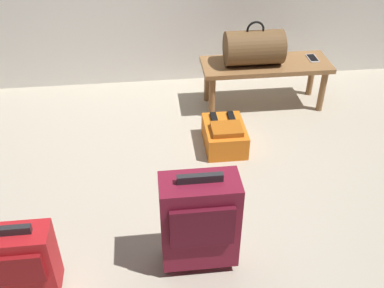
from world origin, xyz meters
The scene contains 7 objects.
ground_plane centered at (0.00, 0.00, 0.00)m, with size 6.60×6.60×0.00m, color #B2A893.
bench centered at (0.71, 1.03, 0.32)m, with size 1.00×0.36×0.38m.
duffel_bag_brown centered at (0.60, 1.03, 0.51)m, with size 0.44×0.26×0.34m.
cell_phone centered at (1.09, 1.06, 0.38)m, with size 0.07×0.14×0.01m.
suitcase_upright_burgundy centered at (-0.01, -0.52, 0.31)m, with size 0.38×0.22×0.59m.
suitcase_small_red centered at (-0.86, -0.62, 0.24)m, with size 0.32×0.19×0.46m.
backpack_orange centered at (0.30, 0.49, 0.09)m, with size 0.28×0.38×0.21m.
Camera 1 is at (-0.22, -2.05, 1.90)m, focal length 41.65 mm.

